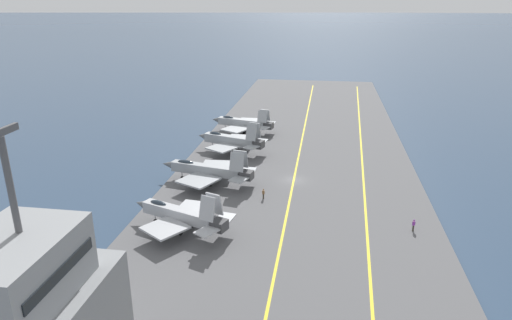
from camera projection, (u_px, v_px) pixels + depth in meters
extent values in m
plane|color=#2D425B|center=(294.00, 182.00, 81.57)|extent=(2000.00, 2000.00, 0.00)
cube|color=#565659|center=(294.00, 181.00, 81.50)|extent=(209.65, 44.52, 0.40)
cube|color=yellow|center=(364.00, 184.00, 79.67)|extent=(188.55, 7.98, 0.01)
cube|color=yellow|center=(294.00, 180.00, 81.44)|extent=(188.69, 0.36, 0.01)
cube|color=#A8AAAF|center=(178.00, 214.00, 63.20)|extent=(5.53, 11.33, 1.65)
cone|color=#5B5E60|center=(142.00, 204.00, 66.26)|extent=(2.22, 2.58, 1.57)
cube|color=#38383A|center=(219.00, 225.00, 60.07)|extent=(2.42, 2.40, 1.40)
ellipsoid|color=#232D38|center=(158.00, 204.00, 64.54)|extent=(1.82, 2.93, 0.91)
cube|color=#A8AAAF|center=(165.00, 228.00, 60.48)|extent=(6.89, 6.90, 0.28)
cube|color=#A8AAAF|center=(195.00, 209.00, 65.92)|extent=(5.48, 5.48, 0.28)
cube|color=#A8AAAF|center=(207.00, 209.00, 59.10)|extent=(1.68, 2.38, 3.23)
cube|color=#A8AAAF|center=(215.00, 204.00, 60.52)|extent=(1.68, 2.38, 3.23)
cube|color=#A8AAAF|center=(207.00, 231.00, 58.46)|extent=(3.51, 3.29, 0.20)
cube|color=#A8AAAF|center=(225.00, 218.00, 62.12)|extent=(3.14, 2.64, 0.20)
cylinder|color=#B2B2B7|center=(155.00, 218.00, 65.71)|extent=(0.16, 0.16, 1.64)
cylinder|color=black|center=(156.00, 221.00, 65.88)|extent=(0.41, 0.64, 0.60)
cylinder|color=#B2B2B7|center=(180.00, 230.00, 62.27)|extent=(0.16, 0.16, 1.64)
cylinder|color=black|center=(181.00, 233.00, 62.44)|extent=(0.41, 0.64, 0.60)
cylinder|color=#B2B2B7|center=(191.00, 223.00, 64.17)|extent=(0.16, 0.16, 1.64)
cylinder|color=black|center=(191.00, 226.00, 64.34)|extent=(0.41, 0.64, 0.60)
cube|color=#93999E|center=(206.00, 170.00, 79.37)|extent=(4.23, 12.94, 1.69)
cone|color=#5B5E60|center=(168.00, 164.00, 81.82)|extent=(2.06, 2.71, 1.60)
cube|color=#38383A|center=(247.00, 175.00, 76.86)|extent=(2.32, 2.43, 1.43)
ellipsoid|color=#232D38|center=(186.00, 163.00, 80.38)|extent=(1.54, 3.25, 0.93)
cube|color=#93999E|center=(199.00, 180.00, 76.19)|extent=(7.47, 7.44, 0.28)
cube|color=#93999E|center=(217.00, 166.00, 82.63)|extent=(5.85, 5.80, 0.28)
cube|color=#93999E|center=(237.00, 162.00, 75.71)|extent=(1.45, 2.58, 3.20)
cube|color=#93999E|center=(241.00, 159.00, 77.27)|extent=(1.45, 2.58, 3.20)
cube|color=#93999E|center=(239.00, 179.00, 75.05)|extent=(3.50, 3.29, 0.20)
cube|color=#93999E|center=(249.00, 170.00, 79.01)|extent=(2.87, 2.51, 0.20)
cylinder|color=#B2B2B7|center=(182.00, 175.00, 81.50)|extent=(0.16, 0.16, 1.66)
cylinder|color=black|center=(182.00, 178.00, 81.68)|extent=(0.34, 0.63, 0.60)
cylinder|color=#B2B2B7|center=(210.00, 182.00, 78.46)|extent=(0.16, 0.16, 1.66)
cylinder|color=black|center=(210.00, 185.00, 78.64)|extent=(0.34, 0.63, 0.60)
cylinder|color=#B2B2B7|center=(216.00, 177.00, 80.54)|extent=(0.16, 0.16, 1.66)
cylinder|color=black|center=(216.00, 180.00, 80.72)|extent=(0.34, 0.63, 0.60)
cube|color=#93999E|center=(230.00, 140.00, 94.88)|extent=(5.06, 11.35, 1.79)
cone|color=#5B5E60|center=(203.00, 136.00, 97.61)|extent=(2.26, 2.55, 1.70)
cube|color=#38383A|center=(259.00, 144.00, 92.10)|extent=(2.51, 2.36, 1.52)
ellipsoid|color=#232D38|center=(215.00, 134.00, 96.02)|extent=(1.76, 2.92, 0.98)
cube|color=#93999E|center=(223.00, 148.00, 91.92)|extent=(7.07, 6.94, 0.28)
cube|color=#93999E|center=(239.00, 138.00, 97.92)|extent=(5.57, 5.19, 0.28)
cube|color=#93999E|center=(251.00, 132.00, 90.95)|extent=(1.60, 2.35, 3.31)
cube|color=#93999E|center=(255.00, 130.00, 92.53)|extent=(1.60, 2.35, 3.31)
cube|color=#93999E|center=(252.00, 147.00, 90.35)|extent=(3.47, 3.19, 0.20)
cube|color=#93999E|center=(262.00, 141.00, 94.23)|extent=(3.05, 2.48, 0.20)
cylinder|color=#B2B2B7|center=(213.00, 146.00, 97.24)|extent=(0.16, 0.16, 1.89)
cylinder|color=black|center=(213.00, 149.00, 97.46)|extent=(0.39, 0.64, 0.60)
cylinder|color=#B2B2B7|center=(232.00, 151.00, 93.97)|extent=(0.16, 0.16, 1.89)
cylinder|color=black|center=(232.00, 154.00, 94.19)|extent=(0.39, 0.64, 0.60)
cylinder|color=#B2B2B7|center=(237.00, 147.00, 96.09)|extent=(0.16, 0.16, 1.89)
cylinder|color=black|center=(237.00, 150.00, 96.30)|extent=(0.39, 0.64, 0.60)
cube|color=#9EA3A8|center=(242.00, 123.00, 109.61)|extent=(4.53, 11.87, 1.70)
cone|color=#5B5E60|center=(216.00, 120.00, 112.13)|extent=(2.11, 2.56, 1.62)
cube|color=#38383A|center=(269.00, 126.00, 107.03)|extent=(2.37, 2.34, 1.45)
ellipsoid|color=#232D38|center=(228.00, 118.00, 110.65)|extent=(1.61, 3.02, 0.94)
cube|color=#9EA3A8|center=(236.00, 129.00, 106.38)|extent=(7.54, 7.25, 0.28)
cube|color=#9EA3A8|center=(249.00, 121.00, 112.91)|extent=(5.83, 5.12, 0.28)
cube|color=#9EA3A8|center=(262.00, 117.00, 105.97)|extent=(1.38, 2.38, 2.74)
cube|color=#9EA3A8|center=(265.00, 115.00, 107.52)|extent=(1.38, 2.38, 2.74)
cube|color=#9EA3A8|center=(263.00, 128.00, 105.25)|extent=(3.47, 3.18, 0.20)
cube|color=#9EA3A8|center=(270.00, 123.00, 109.16)|extent=(2.95, 2.43, 0.20)
cylinder|color=#B2B2B7|center=(225.00, 127.00, 111.76)|extent=(0.16, 0.16, 1.54)
cylinder|color=black|center=(225.00, 129.00, 111.92)|extent=(0.36, 0.64, 0.60)
cylinder|color=#B2B2B7|center=(244.00, 131.00, 108.68)|extent=(0.16, 0.16, 1.54)
cylinder|color=black|center=(244.00, 133.00, 108.84)|extent=(0.36, 0.64, 0.60)
cylinder|color=#B2B2B7|center=(248.00, 128.00, 110.75)|extent=(0.16, 0.16, 1.54)
cylinder|color=black|center=(248.00, 130.00, 110.90)|extent=(0.36, 0.64, 0.60)
cylinder|color=#383328|center=(413.00, 228.00, 63.49)|extent=(0.24, 0.24, 0.92)
cube|color=purple|center=(414.00, 223.00, 63.24)|extent=(0.46, 0.45, 0.57)
sphere|color=#9E7051|center=(414.00, 221.00, 63.10)|extent=(0.22, 0.22, 0.22)
sphere|color=purple|center=(414.00, 220.00, 63.08)|extent=(0.24, 0.24, 0.24)
cylinder|color=#383328|center=(263.00, 196.00, 73.72)|extent=(0.24, 0.24, 0.85)
cube|color=brown|center=(263.00, 192.00, 73.48)|extent=(0.26, 0.38, 0.59)
sphere|color=beige|center=(263.00, 190.00, 73.33)|extent=(0.22, 0.22, 0.22)
sphere|color=brown|center=(263.00, 190.00, 73.31)|extent=(0.24, 0.24, 0.24)
cube|color=gray|center=(15.00, 271.00, 32.99)|extent=(10.22, 7.20, 5.08)
cube|color=black|center=(61.00, 272.00, 32.37)|extent=(8.65, 0.12, 0.90)
cylinder|color=#4C4C4F|center=(10.00, 186.00, 32.00)|extent=(0.50, 0.50, 7.29)
cube|color=#4C4C4F|center=(0.00, 133.00, 30.70)|extent=(3.60, 0.30, 0.50)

